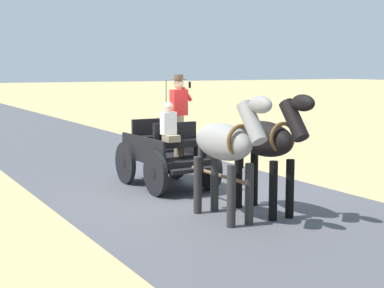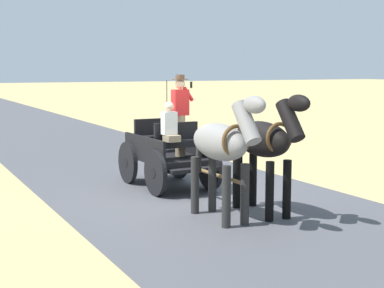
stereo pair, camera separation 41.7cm
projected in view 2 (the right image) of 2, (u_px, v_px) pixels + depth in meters
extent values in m
plane|color=tan|center=(191.00, 194.00, 12.26)|extent=(200.00, 200.00, 0.00)
cube|color=#4C4C51|center=(191.00, 194.00, 12.26)|extent=(5.87, 160.00, 0.01)
cube|color=black|center=(168.00, 157.00, 12.98)|extent=(1.24, 2.22, 0.12)
cube|color=black|center=(190.00, 143.00, 13.21)|extent=(0.10, 2.09, 0.44)
cube|color=black|center=(144.00, 147.00, 12.68)|extent=(0.10, 2.09, 0.44)
cube|color=black|center=(193.00, 170.00, 11.93)|extent=(1.08, 0.26, 0.08)
cube|color=black|center=(146.00, 158.00, 14.06)|extent=(0.72, 0.21, 0.06)
cube|color=black|center=(180.00, 144.00, 12.40)|extent=(1.03, 0.38, 0.14)
cube|color=black|center=(176.00, 133.00, 12.53)|extent=(1.02, 0.10, 0.44)
cube|color=black|center=(158.00, 138.00, 13.37)|extent=(1.03, 0.38, 0.14)
cube|color=black|center=(155.00, 128.00, 13.50)|extent=(1.02, 0.10, 0.44)
cylinder|color=black|center=(210.00, 168.00, 12.63)|extent=(0.12, 0.96, 0.96)
cylinder|color=black|center=(210.00, 168.00, 12.63)|extent=(0.12, 0.21, 0.21)
cylinder|color=black|center=(155.00, 173.00, 12.03)|extent=(0.12, 0.96, 0.96)
cylinder|color=black|center=(155.00, 173.00, 12.03)|extent=(0.12, 0.21, 0.21)
cylinder|color=black|center=(178.00, 159.00, 13.98)|extent=(0.12, 0.96, 0.96)
cylinder|color=black|center=(178.00, 159.00, 13.98)|extent=(0.12, 0.21, 0.21)
cylinder|color=black|center=(128.00, 163.00, 13.38)|extent=(0.12, 0.96, 0.96)
cylinder|color=black|center=(128.00, 163.00, 13.38)|extent=(0.12, 0.21, 0.21)
cylinder|color=brown|center=(218.00, 175.00, 11.06)|extent=(0.10, 2.00, 0.07)
cylinder|color=black|center=(167.00, 111.00, 12.17)|extent=(0.02, 0.02, 1.30)
cylinder|color=#998466|center=(180.00, 136.00, 12.70)|extent=(0.22, 0.22, 0.90)
cube|color=red|center=(180.00, 102.00, 12.60)|extent=(0.34, 0.23, 0.56)
sphere|color=beige|center=(180.00, 84.00, 12.55)|extent=(0.22, 0.22, 0.22)
cylinder|color=#473323|center=(180.00, 79.00, 12.54)|extent=(0.36, 0.36, 0.01)
cylinder|color=#473323|center=(180.00, 77.00, 12.53)|extent=(0.20, 0.20, 0.10)
cylinder|color=red|center=(188.00, 94.00, 12.63)|extent=(0.26, 0.08, 0.32)
cube|color=black|center=(191.00, 85.00, 12.61)|extent=(0.02, 0.07, 0.14)
cube|color=#998466|center=(172.00, 138.00, 12.16)|extent=(0.29, 0.32, 0.14)
cube|color=silver|center=(169.00, 123.00, 12.23)|extent=(0.30, 0.21, 0.48)
sphere|color=beige|center=(169.00, 106.00, 12.18)|extent=(0.20, 0.20, 0.20)
ellipsoid|color=black|center=(262.00, 139.00, 10.47)|extent=(0.56, 1.56, 0.64)
cylinder|color=black|center=(287.00, 190.00, 10.18)|extent=(0.15, 0.15, 1.05)
cylinder|color=black|center=(270.00, 192.00, 10.01)|extent=(0.15, 0.15, 1.05)
cylinder|color=black|center=(253.00, 179.00, 11.14)|extent=(0.15, 0.15, 1.05)
cylinder|color=black|center=(237.00, 181.00, 10.98)|extent=(0.15, 0.15, 1.05)
cylinder|color=black|center=(290.00, 121.00, 9.67)|extent=(0.26, 0.65, 0.73)
ellipsoid|color=black|center=(299.00, 103.00, 9.44)|extent=(0.22, 0.54, 0.28)
cube|color=black|center=(290.00, 118.00, 9.69)|extent=(0.06, 0.50, 0.56)
cylinder|color=black|center=(240.00, 150.00, 11.16)|extent=(0.11, 0.11, 0.70)
torus|color=brown|center=(279.00, 138.00, 9.98)|extent=(0.55, 0.07, 0.55)
ellipsoid|color=gray|center=(219.00, 142.00, 10.06)|extent=(0.59, 1.57, 0.64)
cylinder|color=#272726|center=(245.00, 195.00, 9.77)|extent=(0.15, 0.15, 1.05)
cylinder|color=#272726|center=(226.00, 197.00, 9.60)|extent=(0.15, 0.15, 1.05)
cylinder|color=#272726|center=(212.00, 183.00, 10.73)|extent=(0.15, 0.15, 1.05)
cylinder|color=#272726|center=(195.00, 185.00, 10.56)|extent=(0.15, 0.15, 1.05)
cylinder|color=gray|center=(246.00, 123.00, 9.27)|extent=(0.27, 0.65, 0.73)
ellipsoid|color=gray|center=(254.00, 105.00, 9.04)|extent=(0.23, 0.54, 0.28)
cube|color=#272726|center=(246.00, 121.00, 9.28)|extent=(0.07, 0.50, 0.56)
cylinder|color=#272726|center=(199.00, 154.00, 10.74)|extent=(0.11, 0.11, 0.70)
torus|color=brown|center=(236.00, 141.00, 9.57)|extent=(0.55, 0.08, 0.55)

